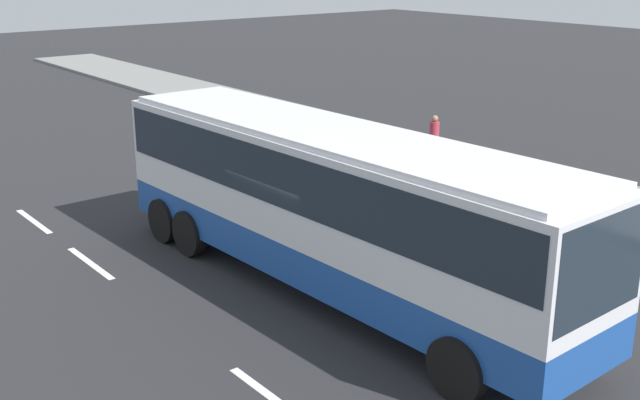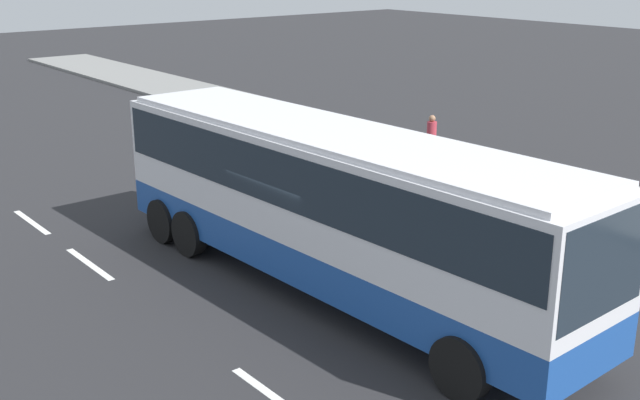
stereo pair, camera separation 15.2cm
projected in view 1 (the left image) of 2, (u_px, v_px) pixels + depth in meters
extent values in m
plane|color=#28282B|center=(307.00, 282.00, 17.08)|extent=(120.00, 120.00, 0.00)
cube|color=gray|center=(575.00, 194.00, 22.98)|extent=(80.00, 4.00, 0.15)
cube|color=white|center=(34.00, 221.00, 20.91)|extent=(2.40, 0.16, 0.01)
cube|color=white|center=(90.00, 263.00, 18.10)|extent=(2.40, 0.16, 0.01)
cube|color=white|center=(273.00, 398.00, 12.62)|extent=(2.40, 0.16, 0.01)
cube|color=#1E4C9E|center=(331.00, 249.00, 16.36)|extent=(12.28, 2.86, 0.81)
cube|color=silver|center=(331.00, 184.00, 15.93)|extent=(12.28, 2.86, 2.03)
cube|color=#1E2833|center=(331.00, 169.00, 15.84)|extent=(12.04, 2.88, 1.11)
cube|color=#1E2833|center=(600.00, 267.00, 11.48)|extent=(0.18, 2.32, 1.62)
cube|color=silver|center=(331.00, 133.00, 15.60)|extent=(11.79, 2.69, 0.12)
cylinder|color=black|center=(546.00, 324.00, 13.94)|extent=(1.11, 0.33, 1.10)
cylinder|color=black|center=(458.00, 369.00, 12.46)|extent=(1.11, 0.33, 1.10)
cylinder|color=black|center=(272.00, 212.00, 19.93)|extent=(1.11, 0.33, 1.10)
cylinder|color=black|center=(189.00, 233.00, 18.44)|extent=(1.11, 0.33, 1.10)
cylinder|color=black|center=(245.00, 201.00, 20.81)|extent=(1.11, 0.33, 1.10)
cylinder|color=black|center=(164.00, 220.00, 19.32)|extent=(1.11, 0.33, 1.10)
cylinder|color=#38334C|center=(432.00, 152.00, 25.83)|extent=(0.14, 0.14, 0.81)
cylinder|color=#38334C|center=(435.00, 151.00, 25.94)|extent=(0.14, 0.14, 0.81)
cylinder|color=#B2333F|center=(434.00, 131.00, 25.67)|extent=(0.32, 0.32, 0.61)
sphere|color=#9E7051|center=(435.00, 119.00, 25.55)|extent=(0.22, 0.22, 0.22)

